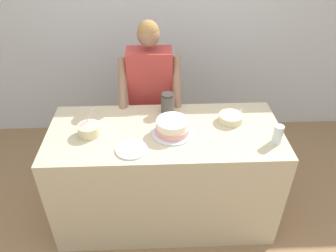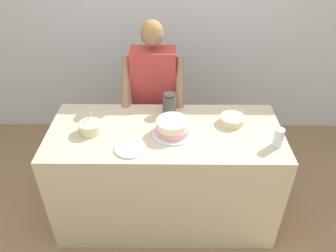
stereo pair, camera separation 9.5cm
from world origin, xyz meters
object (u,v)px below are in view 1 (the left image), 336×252
Objects in this scene: person_baker at (150,91)px; stoneware_jar at (168,103)px; frosting_bowl_pink at (89,129)px; ceramic_plate at (131,149)px; cake at (172,127)px; drinking_glass at (278,134)px; frosting_bowl_white at (231,118)px.

person_baker reaches higher than stoneware_jar.
frosting_bowl_pink is 1.08× the size of stoneware_jar.
person_baker is 0.35m from stoneware_jar.
person_baker is 0.75m from frosting_bowl_pink.
cake is at bearing 32.56° from ceramic_plate.
drinking_glass reaches higher than ceramic_plate.
person_baker is at bearing 114.04° from stoneware_jar.
drinking_glass reaches higher than cake.
stoneware_jar is (-0.49, 0.15, 0.05)m from frosting_bowl_white.
frosting_bowl_white is 0.85× the size of ceramic_plate.
ceramic_plate is (-0.29, -0.19, -0.05)m from cake.
drinking_glass is (1.35, -0.15, 0.03)m from frosting_bowl_pink.
frosting_bowl_white is at bearing -17.46° from stoneware_jar.
drinking_glass is at bearing -39.74° from person_baker.
stoneware_jar is (-0.02, 0.29, 0.03)m from cake.
ceramic_plate is at bearing -119.45° from stoneware_jar.
drinking_glass is (0.27, -0.28, 0.04)m from frosting_bowl_white.
frosting_bowl_pink reaches higher than ceramic_plate.
person_baker is 0.63m from cake.
stoneware_jar is at bearing 162.54° from frosting_bowl_white.
stoneware_jar is at bearing 94.68° from cake.
stoneware_jar is at bearing 150.34° from drinking_glass.
frosting_bowl_white is 0.51m from stoneware_jar.
drinking_glass is (0.90, -0.75, 0.05)m from person_baker.
stoneware_jar is at bearing -65.96° from person_baker.
cake is 0.75m from drinking_glass.
frosting_bowl_white is (0.63, -0.47, 0.01)m from person_baker.
drinking_glass is at bearing -6.42° from frosting_bowl_pink.
stoneware_jar is at bearing 60.55° from ceramic_plate.
frosting_bowl_pink is at bearing 179.10° from cake.
drinking_glass is at bearing -45.66° from frosting_bowl_white.
person_baker reaches higher than frosting_bowl_pink.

